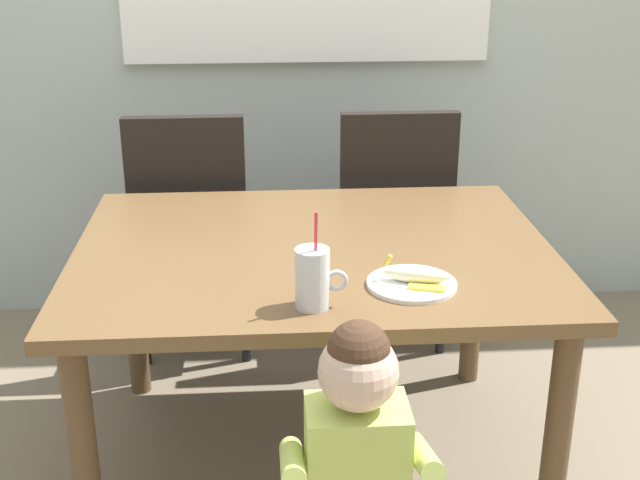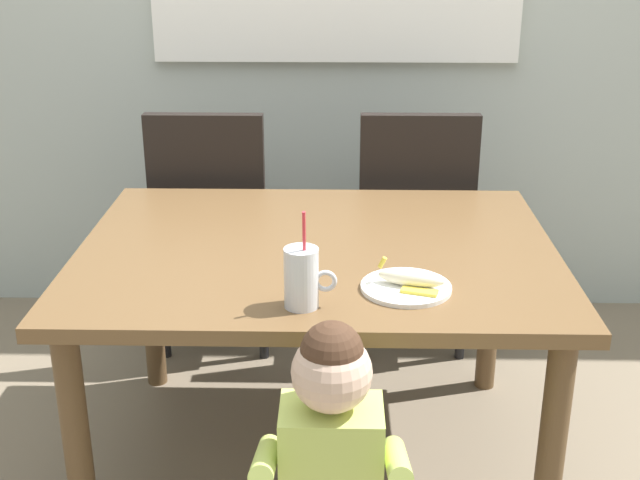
# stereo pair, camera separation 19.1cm
# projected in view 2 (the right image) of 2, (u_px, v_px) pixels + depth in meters

# --- Properties ---
(ground_plane) EXTENTS (24.00, 24.00, 0.00)m
(ground_plane) POSITION_uv_depth(u_px,v_px,m) (317.00, 457.00, 2.65)
(ground_plane) COLOR #7A6B56
(dining_table) EXTENTS (1.36, 1.05, 0.72)m
(dining_table) POSITION_uv_depth(u_px,v_px,m) (317.00, 274.00, 2.42)
(dining_table) COLOR brown
(dining_table) RESTS_ON ground
(dining_chair_left) EXTENTS (0.44, 0.44, 0.96)m
(dining_chair_left) POSITION_uv_depth(u_px,v_px,m) (213.00, 216.00, 3.15)
(dining_chair_left) COLOR black
(dining_chair_left) RESTS_ON ground
(dining_chair_right) EXTENTS (0.44, 0.45, 0.96)m
(dining_chair_right) POSITION_uv_depth(u_px,v_px,m) (413.00, 217.00, 3.14)
(dining_chair_right) COLOR black
(dining_chair_right) RESTS_ON ground
(toddler_standing) EXTENTS (0.33, 0.24, 0.84)m
(toddler_standing) POSITION_uv_depth(u_px,v_px,m) (331.00, 454.00, 1.79)
(toddler_standing) COLOR #3F4760
(toddler_standing) RESTS_ON ground
(milk_cup) EXTENTS (0.13, 0.08, 0.25)m
(milk_cup) POSITION_uv_depth(u_px,v_px,m) (302.00, 281.00, 1.99)
(milk_cup) COLOR silver
(milk_cup) RESTS_ON dining_table
(snack_plate) EXTENTS (0.23, 0.23, 0.01)m
(snack_plate) POSITION_uv_depth(u_px,v_px,m) (406.00, 287.00, 2.11)
(snack_plate) COLOR white
(snack_plate) RESTS_ON dining_table
(peeled_banana) EXTENTS (0.18, 0.13, 0.07)m
(peeled_banana) POSITION_uv_depth(u_px,v_px,m) (412.00, 279.00, 2.09)
(peeled_banana) COLOR #F4EAC6
(peeled_banana) RESTS_ON snack_plate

